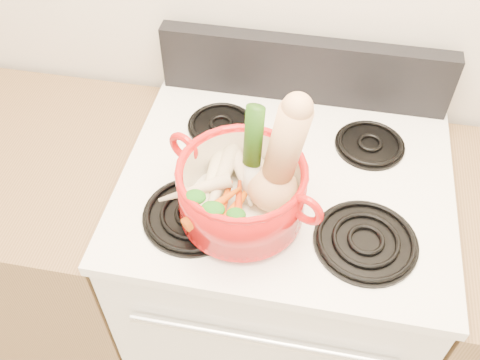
% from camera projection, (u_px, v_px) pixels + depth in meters
% --- Properties ---
extents(stove_body, '(0.76, 0.65, 0.92)m').
position_uv_depth(stove_body, '(276.00, 283.00, 1.64)').
color(stove_body, white).
rests_on(stove_body, floor).
extents(cooktop, '(0.78, 0.67, 0.03)m').
position_uv_depth(cooktop, '(286.00, 180.00, 1.28)').
color(cooktop, white).
rests_on(cooktop, stove_body).
extents(control_backsplash, '(0.76, 0.05, 0.18)m').
position_uv_depth(control_backsplash, '(304.00, 70.00, 1.40)').
color(control_backsplash, black).
rests_on(control_backsplash, cooktop).
extents(oven_handle, '(0.60, 0.02, 0.02)m').
position_uv_depth(oven_handle, '(262.00, 340.00, 1.18)').
color(oven_handle, silver).
rests_on(oven_handle, stove_body).
extents(burner_front_left, '(0.22, 0.22, 0.02)m').
position_uv_depth(burner_front_left, '(193.00, 214.00, 1.18)').
color(burner_front_left, black).
rests_on(burner_front_left, cooktop).
extents(burner_front_right, '(0.22, 0.22, 0.02)m').
position_uv_depth(burner_front_right, '(366.00, 241.00, 1.14)').
color(burner_front_right, black).
rests_on(burner_front_right, cooktop).
extents(burner_back_left, '(0.17, 0.17, 0.02)m').
position_uv_depth(burner_back_left, '(221.00, 124.00, 1.38)').
color(burner_back_left, black).
rests_on(burner_back_left, cooktop).
extents(burner_back_right, '(0.17, 0.17, 0.02)m').
position_uv_depth(burner_back_right, '(370.00, 144.00, 1.33)').
color(burner_back_right, black).
rests_on(burner_back_right, cooktop).
extents(dutch_oven, '(0.36, 0.36, 0.13)m').
position_uv_depth(dutch_oven, '(242.00, 191.00, 1.13)').
color(dutch_oven, '#B9110F').
rests_on(dutch_oven, burner_front_left).
extents(pot_handle_left, '(0.08, 0.05, 0.08)m').
position_uv_depth(pot_handle_left, '(184.00, 147.00, 1.15)').
color(pot_handle_left, '#B9110F').
rests_on(pot_handle_left, dutch_oven).
extents(pot_handle_right, '(0.08, 0.05, 0.08)m').
position_uv_depth(pot_handle_right, '(307.00, 210.00, 1.04)').
color(pot_handle_right, '#B9110F').
rests_on(pot_handle_right, dutch_oven).
extents(squash, '(0.18, 0.16, 0.29)m').
position_uv_depth(squash, '(285.00, 160.00, 1.05)').
color(squash, tan).
rests_on(squash, dutch_oven).
extents(leek, '(0.05, 0.08, 0.26)m').
position_uv_depth(leek, '(252.00, 156.00, 1.08)').
color(leek, silver).
rests_on(leek, dutch_oven).
extents(ginger, '(0.08, 0.06, 0.05)m').
position_uv_depth(ginger, '(252.00, 169.00, 1.19)').
color(ginger, tan).
rests_on(ginger, dutch_oven).
extents(parsnip_0, '(0.06, 0.22, 0.06)m').
position_uv_depth(parsnip_0, '(208.00, 190.00, 1.16)').
color(parsnip_0, beige).
rests_on(parsnip_0, dutch_oven).
extents(parsnip_1, '(0.07, 0.22, 0.06)m').
position_uv_depth(parsnip_1, '(218.00, 186.00, 1.15)').
color(parsnip_1, beige).
rests_on(parsnip_1, dutch_oven).
extents(parsnip_2, '(0.12, 0.20, 0.06)m').
position_uv_depth(parsnip_2, '(240.00, 167.00, 1.18)').
color(parsnip_2, beige).
rests_on(parsnip_2, dutch_oven).
extents(parsnip_3, '(0.16, 0.10, 0.05)m').
position_uv_depth(parsnip_3, '(195.00, 189.00, 1.14)').
color(parsnip_3, beige).
rests_on(parsnip_3, dutch_oven).
extents(carrot_0, '(0.09, 0.17, 0.05)m').
position_uv_depth(carrot_0, '(233.00, 212.00, 1.11)').
color(carrot_0, '#DB620A').
rests_on(carrot_0, dutch_oven).
extents(carrot_1, '(0.04, 0.15, 0.04)m').
position_uv_depth(carrot_1, '(222.00, 208.00, 1.12)').
color(carrot_1, orange).
rests_on(carrot_1, dutch_oven).
extents(carrot_2, '(0.05, 0.16, 0.04)m').
position_uv_depth(carrot_2, '(238.00, 211.00, 1.11)').
color(carrot_2, '#BF3709').
rests_on(carrot_2, dutch_oven).
extents(carrot_3, '(0.12, 0.13, 0.04)m').
position_uv_depth(carrot_3, '(213.00, 207.00, 1.10)').
color(carrot_3, '#DD620B').
rests_on(carrot_3, dutch_oven).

